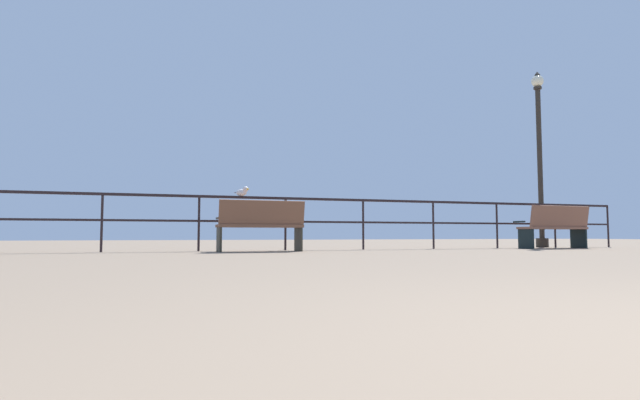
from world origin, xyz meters
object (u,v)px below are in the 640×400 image
Objects in this scene: lamppost_center at (540,153)px; seagull_on_rail at (242,192)px; bench_near_right at (556,225)px; bench_near_left at (261,223)px.

lamppost_center reaches higher than seagull_on_rail.
bench_near_right is 0.38× the size of lamppost_center.
seagull_on_rail is at bearing -177.37° from lamppost_center.
lamppost_center is 7.53m from seagull_on_rail.
bench_near_right is at bearing -0.06° from bench_near_left.
lamppost_center reaches higher than bench_near_left.
bench_near_right reaches higher than bench_near_left.
bench_near_left is 0.93m from seagull_on_rail.
bench_near_right is 4.74× the size of seagull_on_rail.
seagull_on_rail is (-6.89, 0.66, 0.61)m from bench_near_right.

